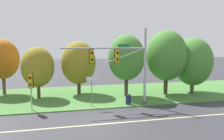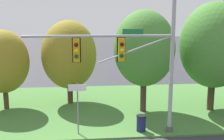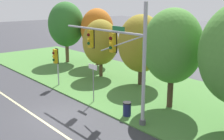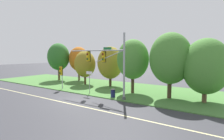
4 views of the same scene
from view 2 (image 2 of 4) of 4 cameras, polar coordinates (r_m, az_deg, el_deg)
The scene contains 8 objects.
grass_verge at distance 20.83m, azimuth -5.85°, elevation -7.33°, with size 48.00×11.50×0.10m, color #477A38.
traffic_signal_mast at distance 15.00m, azimuth 4.12°, elevation 2.28°, with size 8.09×0.49×7.28m.
route_sign_post at distance 15.48m, azimuth -7.00°, elevation -6.32°, with size 0.97×0.08×2.87m.
tree_behind_signpost at distance 20.64m, azimuth -21.21°, elevation 1.57°, with size 3.48×3.48×5.55m.
tree_mid_verge at distance 20.78m, azimuth -8.71°, elevation 3.06°, with size 4.01×4.01×6.18m.
tree_tall_centre at distance 18.76m, azimuth 6.58°, elevation 4.34°, with size 4.07×4.07×6.88m.
tree_right_far at distance 20.12m, azimuth 20.07°, elevation 4.70°, with size 4.63×4.63×7.41m.
trash_bin at distance 16.27m, azimuth 5.95°, elevation -10.67°, with size 0.56×0.56×0.93m.
Camera 2 is at (0.19, -11.55, 6.51)m, focal length 45.00 mm.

